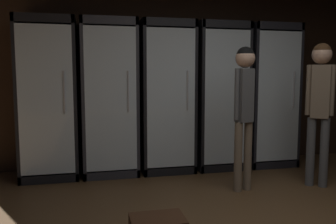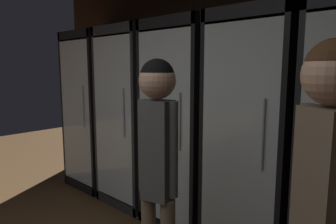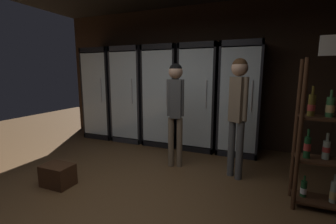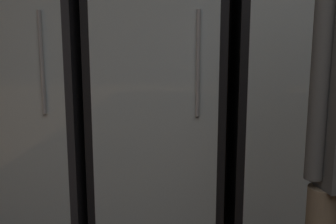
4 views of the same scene
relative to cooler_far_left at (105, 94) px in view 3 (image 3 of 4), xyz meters
name	(u,v)px [view 3 (image 3 of 4)]	position (x,y,z in m)	size (l,w,h in m)	color
ground_plane	(97,223)	(1.94, -2.70, -0.98)	(12.00, 12.00, 0.00)	brown
wall_back	(189,76)	(1.94, 0.33, 0.42)	(6.00, 0.06, 2.80)	black
cooler_far_left	(105,94)	(0.00, 0.00, 0.00)	(0.70, 0.67, 2.00)	black
cooler_left	(133,95)	(0.75, 0.00, 0.01)	(0.70, 0.67, 2.00)	#2B2B30
cooler_center	(164,97)	(1.51, 0.00, 0.00)	(0.70, 0.67, 2.00)	black
cooler_right	(200,99)	(2.26, 0.00, -0.01)	(0.70, 0.67, 2.00)	black
cooler_far_right	(240,100)	(3.02, 0.00, -0.01)	(0.70, 0.67, 2.00)	black
shopper_near	(175,101)	(2.16, -1.10, 0.07)	(0.26, 0.21, 1.61)	#72604C
shopper_far	(238,103)	(3.08, -1.14, 0.09)	(0.26, 0.23, 1.66)	#4C4C4C
wine_crate_floor	(58,175)	(0.96, -2.27, -0.84)	(0.39, 0.28, 0.28)	#3D2314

